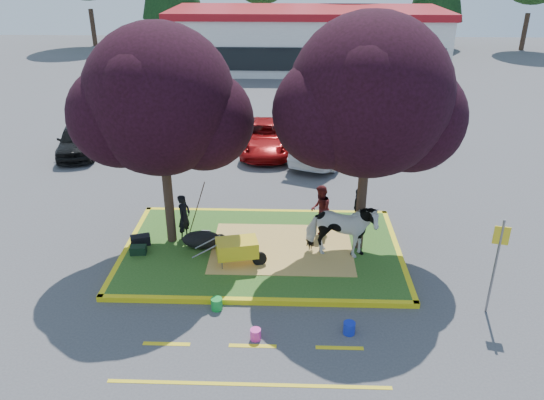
{
  "coord_description": "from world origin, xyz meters",
  "views": [
    {
      "loc": [
        0.78,
        -13.79,
        8.25
      ],
      "look_at": [
        0.29,
        0.5,
        1.52
      ],
      "focal_mm": 35.0,
      "sensor_mm": 36.0,
      "label": 1
    }
  ],
  "objects_px": {
    "wheelbarrow": "(238,248)",
    "car_black": "(78,139)",
    "handler": "(184,217)",
    "car_silver": "(179,131)",
    "sign_post": "(497,256)",
    "calf": "(202,240)",
    "cow": "(341,230)",
    "bucket_green": "(217,304)",
    "bucket_blue": "(349,328)",
    "bucket_pink": "(256,334)"
  },
  "relations": [
    {
      "from": "bucket_green",
      "to": "bucket_blue",
      "type": "xyz_separation_m",
      "value": [
        3.26,
        -0.83,
        -0.0
      ]
    },
    {
      "from": "sign_post",
      "to": "wheelbarrow",
      "type": "bearing_deg",
      "value": 177.77
    },
    {
      "from": "cow",
      "to": "bucket_blue",
      "type": "xyz_separation_m",
      "value": [
        -0.03,
        -3.27,
        -0.86
      ]
    },
    {
      "from": "wheelbarrow",
      "to": "car_black",
      "type": "distance_m",
      "value": 12.28
    },
    {
      "from": "handler",
      "to": "bucket_green",
      "type": "xyz_separation_m",
      "value": [
        1.41,
        -3.4,
        -0.72
      ]
    },
    {
      "from": "handler",
      "to": "sign_post",
      "type": "relative_size",
      "value": 0.56
    },
    {
      "from": "calf",
      "to": "bucket_pink",
      "type": "xyz_separation_m",
      "value": [
        1.86,
        -3.95,
        -0.27
      ]
    },
    {
      "from": "car_silver",
      "to": "bucket_pink",
      "type": "bearing_deg",
      "value": 120.35
    },
    {
      "from": "bucket_blue",
      "to": "car_black",
      "type": "bearing_deg",
      "value": 132.15
    },
    {
      "from": "calf",
      "to": "cow",
      "type": "bearing_deg",
      "value": 13.79
    },
    {
      "from": "cow",
      "to": "bucket_blue",
      "type": "relative_size",
      "value": 6.69
    },
    {
      "from": "bucket_blue",
      "to": "calf",
      "type": "bearing_deg",
      "value": 137.94
    },
    {
      "from": "bucket_green",
      "to": "bucket_blue",
      "type": "distance_m",
      "value": 3.36
    },
    {
      "from": "car_black",
      "to": "handler",
      "type": "bearing_deg",
      "value": -64.12
    },
    {
      "from": "cow",
      "to": "bucket_green",
      "type": "relative_size",
      "value": 6.51
    },
    {
      "from": "calf",
      "to": "bucket_pink",
      "type": "height_order",
      "value": "calf"
    },
    {
      "from": "handler",
      "to": "wheelbarrow",
      "type": "height_order",
      "value": "handler"
    },
    {
      "from": "wheelbarrow",
      "to": "sign_post",
      "type": "height_order",
      "value": "sign_post"
    },
    {
      "from": "handler",
      "to": "car_silver",
      "type": "distance_m",
      "value": 9.13
    },
    {
      "from": "calf",
      "to": "bucket_green",
      "type": "xyz_separation_m",
      "value": [
        0.8,
        -2.84,
        -0.25
      ]
    },
    {
      "from": "bucket_blue",
      "to": "car_silver",
      "type": "distance_m",
      "value": 14.72
    },
    {
      "from": "car_silver",
      "to": "cow",
      "type": "bearing_deg",
      "value": 136.08
    },
    {
      "from": "bucket_pink",
      "to": "bucket_blue",
      "type": "distance_m",
      "value": 2.22
    },
    {
      "from": "wheelbarrow",
      "to": "car_black",
      "type": "height_order",
      "value": "car_black"
    },
    {
      "from": "calf",
      "to": "handler",
      "type": "relative_size",
      "value": 0.82
    },
    {
      "from": "bucket_blue",
      "to": "handler",
      "type": "bearing_deg",
      "value": 137.84
    },
    {
      "from": "sign_post",
      "to": "car_black",
      "type": "bearing_deg",
      "value": 155.49
    },
    {
      "from": "wheelbarrow",
      "to": "bucket_green",
      "type": "height_order",
      "value": "wheelbarrow"
    },
    {
      "from": "bucket_pink",
      "to": "car_silver",
      "type": "height_order",
      "value": "car_silver"
    },
    {
      "from": "sign_post",
      "to": "car_silver",
      "type": "bearing_deg",
      "value": 142.61
    },
    {
      "from": "car_black",
      "to": "car_silver",
      "type": "height_order",
      "value": "car_silver"
    },
    {
      "from": "calf",
      "to": "wheelbarrow",
      "type": "height_order",
      "value": "wheelbarrow"
    },
    {
      "from": "wheelbarrow",
      "to": "handler",
      "type": "bearing_deg",
      "value": 126.68
    },
    {
      "from": "calf",
      "to": "sign_post",
      "type": "distance_m",
      "value": 8.16
    },
    {
      "from": "cow",
      "to": "car_silver",
      "type": "distance_m",
      "value": 11.9
    },
    {
      "from": "sign_post",
      "to": "car_silver",
      "type": "height_order",
      "value": "sign_post"
    },
    {
      "from": "bucket_green",
      "to": "car_black",
      "type": "bearing_deg",
      "value": 124.26
    },
    {
      "from": "handler",
      "to": "sign_post",
      "type": "distance_m",
      "value": 8.86
    },
    {
      "from": "bucket_pink",
      "to": "bucket_green",
      "type": "bearing_deg",
      "value": 133.38
    },
    {
      "from": "sign_post",
      "to": "car_silver",
      "type": "relative_size",
      "value": 0.59
    },
    {
      "from": "bucket_blue",
      "to": "bucket_pink",
      "type": "bearing_deg",
      "value": -172.63
    },
    {
      "from": "wheelbarrow",
      "to": "bucket_green",
      "type": "xyz_separation_m",
      "value": [
        -0.36,
        -1.89,
        -0.53
      ]
    },
    {
      "from": "sign_post",
      "to": "bucket_blue",
      "type": "xyz_separation_m",
      "value": [
        -3.54,
        -0.97,
        -1.46
      ]
    },
    {
      "from": "calf",
      "to": "car_black",
      "type": "relative_size",
      "value": 0.3
    },
    {
      "from": "car_black",
      "to": "car_silver",
      "type": "xyz_separation_m",
      "value": [
        4.33,
        1.13,
        0.06
      ]
    },
    {
      "from": "cow",
      "to": "wheelbarrow",
      "type": "xyz_separation_m",
      "value": [
        -2.93,
        -0.55,
        -0.33
      ]
    },
    {
      "from": "calf",
      "to": "wheelbarrow",
      "type": "xyz_separation_m",
      "value": [
        1.17,
        -0.95,
        0.28
      ]
    },
    {
      "from": "handler",
      "to": "bucket_pink",
      "type": "bearing_deg",
      "value": -131.25
    },
    {
      "from": "sign_post",
      "to": "car_black",
      "type": "relative_size",
      "value": 0.66
    },
    {
      "from": "wheelbarrow",
      "to": "bucket_blue",
      "type": "distance_m",
      "value": 4.01
    }
  ]
}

